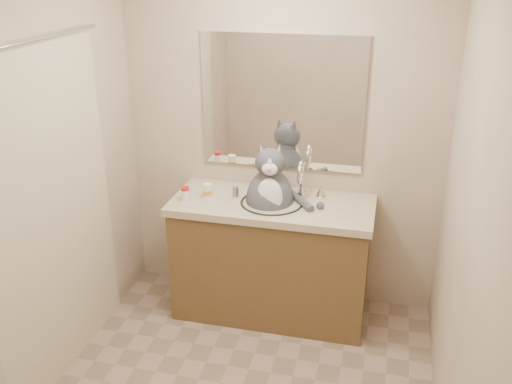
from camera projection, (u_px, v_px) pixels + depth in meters
The scene contains 8 objects.
room at pixel (232, 214), 2.77m from camera, with size 2.22×2.52×2.42m.
vanity at pixel (272, 256), 3.93m from camera, with size 1.34×0.59×1.12m.
mirror at pixel (282, 103), 3.78m from camera, with size 1.10×0.02×0.90m, color white.
shower_curtain at pixel (55, 215), 3.15m from camera, with size 0.02×1.30×1.93m.
cat at pixel (270, 195), 3.75m from camera, with size 0.50×0.40×0.63m.
pill_bottle_redcap at pixel (185, 193), 3.78m from camera, with size 0.06×0.06×0.09m.
pill_bottle_orange at pixel (208, 191), 3.81m from camera, with size 0.07×0.07×0.10m.
grey_canister at pixel (236, 192), 3.84m from camera, with size 0.05×0.05×0.07m.
Camera 1 is at (0.71, -2.41, 2.37)m, focal length 40.00 mm.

